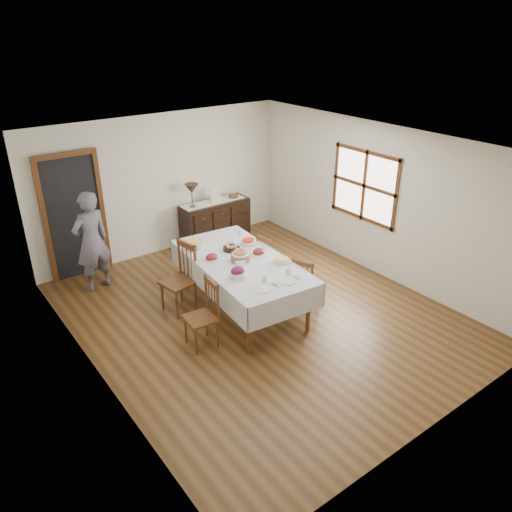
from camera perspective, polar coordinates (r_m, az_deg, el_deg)
ground at (r=7.71m, az=0.45°, el=-6.63°), size 6.00×6.00×0.00m
room_shell at (r=7.21m, az=-2.47°, el=5.54°), size 5.02×6.02×2.65m
dining_table at (r=7.48m, az=-1.69°, el=-1.14°), size 1.46×2.55×0.84m
chair_left_near at (r=6.84m, az=-5.97°, el=-6.58°), size 0.43×0.43×0.97m
chair_left_far at (r=7.66m, az=-8.60°, el=-2.43°), size 0.52×0.52×1.08m
chair_right_near at (r=7.62m, az=5.67°, el=-3.25°), size 0.48×0.48×0.90m
chair_right_far at (r=8.21m, az=1.64°, el=-0.65°), size 0.45×0.45×0.95m
sideboard at (r=10.00m, az=-4.66°, el=3.91°), size 1.40×0.51×0.84m
person at (r=8.45m, az=-18.33°, el=1.92°), size 0.62×0.47×1.80m
bread_basket at (r=7.39m, az=-1.81°, el=0.03°), size 0.29×0.29×0.18m
egg_basket at (r=7.75m, az=-2.83°, el=0.95°), size 0.26×0.26×0.11m
ham_platter_a at (r=7.47m, az=-5.09°, el=-0.19°), size 0.27×0.27×0.11m
ham_platter_b at (r=7.62m, az=0.31°, el=0.42°), size 0.31×0.31×0.11m
beet_bowl at (r=6.92m, az=-2.11°, el=-1.94°), size 0.23×0.23×0.16m
carrot_bowl at (r=7.94m, az=-0.90°, el=1.60°), size 0.24×0.24×0.09m
pineapple_bowl at (r=7.83m, az=-7.25°, el=1.25°), size 0.24×0.24×0.14m
casserole_dish at (r=7.37m, az=2.91°, el=-0.50°), size 0.24×0.24×0.07m
butter_dish at (r=7.27m, az=-1.76°, el=-0.84°), size 0.15×0.10×0.07m
setting_left at (r=6.71m, az=0.78°, el=-3.38°), size 0.43×0.31×0.10m
setting_right at (r=6.92m, az=3.56°, el=-2.50°), size 0.43×0.31×0.10m
glass_far_a at (r=7.99m, az=-6.34°, el=1.73°), size 0.07×0.07×0.11m
glass_far_b at (r=8.28m, az=-1.83°, el=2.71°), size 0.07×0.07×0.10m
runner at (r=9.85m, az=-4.95°, el=6.19°), size 1.30×0.35×0.01m
table_lamp at (r=9.50m, az=-7.37°, el=7.56°), size 0.26×0.26×0.46m
picture_frame at (r=9.81m, az=-4.69°, el=6.94°), size 0.22×0.08×0.28m
deco_bowl at (r=10.07m, az=-2.62°, el=6.84°), size 0.20×0.20×0.06m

